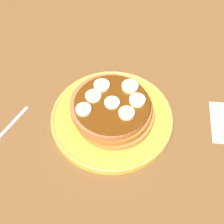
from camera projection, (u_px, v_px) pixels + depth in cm
name	position (u px, v px, depth cm)	size (l,w,h in cm)	color
ground_plane	(112.00, 123.00, 75.32)	(140.00, 140.00, 3.00)	brown
plate	(112.00, 118.00, 73.43)	(26.94, 26.94, 1.54)	yellow
pancake_stack	(113.00, 110.00, 71.20)	(18.07, 17.85, 4.67)	#A96D37
banana_slice_0	(113.00, 105.00, 68.87)	(3.21, 3.21, 0.73)	#EDE9BE
banana_slice_1	(84.00, 110.00, 68.03)	(3.23, 3.23, 0.90)	#FDE8C5
banana_slice_2	(137.00, 100.00, 69.30)	(3.38, 3.38, 1.08)	#F1F4B5
banana_slice_3	(130.00, 87.00, 71.55)	(3.59, 3.59, 1.03)	#F4E6BA
banana_slice_4	(102.00, 86.00, 71.79)	(3.45, 3.45, 0.94)	#FBEDB3
banana_slice_5	(127.00, 113.00, 67.44)	(3.28, 3.28, 0.96)	#F1F1BE
banana_slice_6	(93.00, 96.00, 70.16)	(3.41, 3.41, 0.79)	#F6EEC0
fork	(5.00, 130.00, 72.16)	(4.33, 12.81, 0.50)	silver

